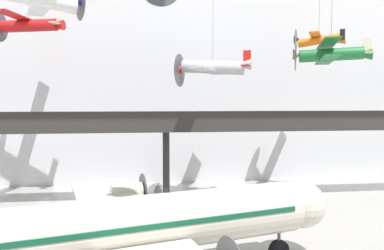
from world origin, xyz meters
name	(u,v)px	position (x,y,z in m)	size (l,w,h in m)	color
hangar_back_wall	(162,62)	(0.00, 31.21, 14.64)	(140.00, 3.00, 29.29)	silver
mezzanine_walkway	(167,127)	(0.00, 21.38, 7.32)	(110.00, 3.20, 8.94)	#2D2B28
airliner_silver_main	(122,228)	(-3.28, 4.14, 3.32)	(25.72, 29.78, 9.17)	beige
suspended_plane_red_highwing	(29,25)	(-13.12, 23.03, 17.22)	(7.11, 8.56, 7.45)	red
suspended_plane_green_biplane	(330,54)	(12.53, 13.07, 13.61)	(6.20, 7.24, 10.60)	#1E6B33
suspended_plane_silver_racer	(213,68)	(4.56, 21.15, 13.17)	(7.90, 9.06, 11.60)	silver
suspended_plane_orange_highwing	(319,40)	(15.94, 22.32, 16.26)	(5.33, 5.95, 7.76)	orange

